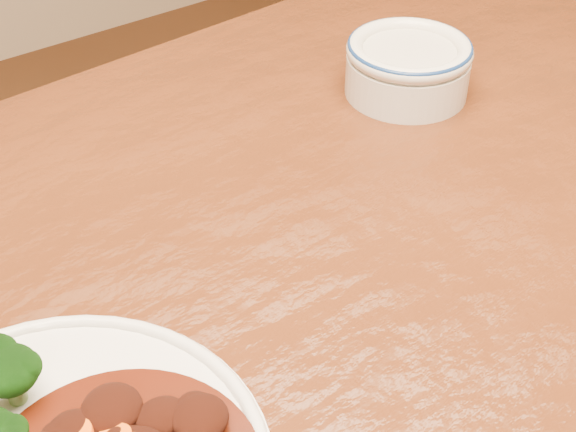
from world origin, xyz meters
TOP-DOWN VIEW (x-y plane):
  - dining_table at (0.00, 0.00)m, footprint 1.55×0.99m
  - dip_bowl at (0.26, 0.20)m, footprint 0.13×0.13m

SIDE VIEW (x-z plane):
  - dining_table at x=0.00m, z-range 0.30..1.05m
  - dip_bowl at x=0.26m, z-range 0.75..0.81m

